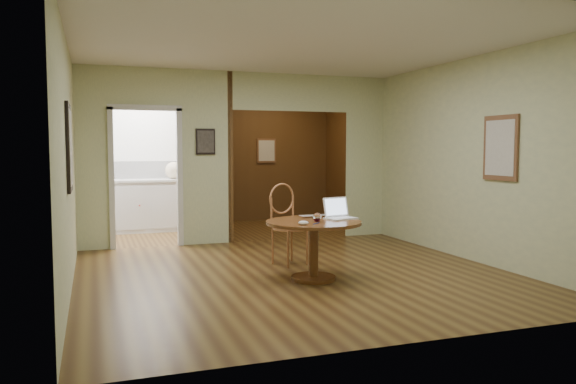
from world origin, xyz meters
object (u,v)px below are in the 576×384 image
object	(u,v)px
open_laptop	(339,213)
closed_laptop	(315,217)
chair	(287,219)
dining_table	(314,236)

from	to	relation	value
open_laptop	closed_laptop	xyz separation A→B (m)	(-0.23, 0.16, -0.05)
chair	open_laptop	world-z (taller)	chair
open_laptop	dining_table	bearing A→B (deg)	-176.09
closed_laptop	dining_table	bearing A→B (deg)	-117.75
dining_table	chair	distance (m)	0.95
open_laptop	chair	bearing A→B (deg)	99.04
open_laptop	closed_laptop	world-z (taller)	open_laptop
dining_table	chair	xyz separation A→B (m)	(0.01, 0.95, 0.08)
chair	closed_laptop	xyz separation A→B (m)	(0.12, -0.67, 0.11)
dining_table	open_laptop	distance (m)	0.45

